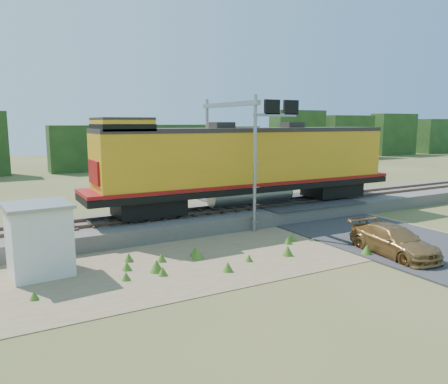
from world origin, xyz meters
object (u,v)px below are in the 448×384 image
signal_gantry (241,130)px  locomotive (247,163)px  car (394,241)px  shed (39,239)px

signal_gantry → locomotive: bearing=37.2°
car → locomotive: bearing=107.8°
locomotive → signal_gantry: signal_gantry is taller
locomotive → shed: (-12.24, -4.34, -2.09)m
shed → car: (14.18, -5.03, -0.77)m
locomotive → shed: size_ratio=7.12×
car → signal_gantry: bearing=114.1°
locomotive → signal_gantry: bearing=-142.8°
shed → signal_gantry: bearing=13.3°
shed → signal_gantry: (11.35, 3.66, 4.07)m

